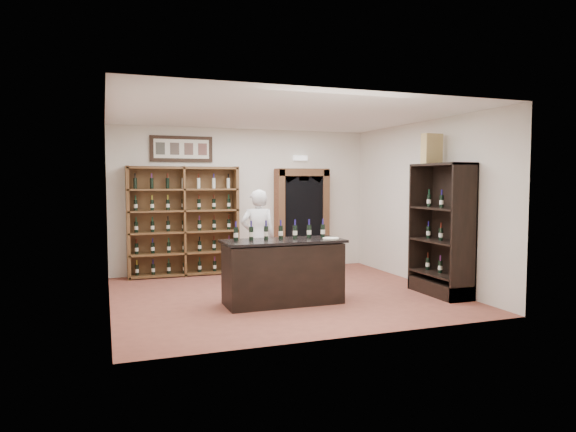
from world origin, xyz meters
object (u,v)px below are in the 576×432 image
Objects in this scene: wine_shelf at (183,221)px; tasting_counter at (283,272)px; counter_bottle_0 at (236,234)px; shopkeeper at (258,237)px; wine_crate at (432,149)px; side_cabinet at (442,250)px.

tasting_counter is at bearing -69.44° from wine_shelf.
wine_shelf is at bearing 97.67° from counter_bottle_0.
shopkeeper is (0.05, 1.57, 0.38)m from tasting_counter.
wine_crate is (2.66, -0.04, 1.96)m from tasting_counter.
side_cabinet is at bearing -6.28° from tasting_counter.
counter_bottle_0 is 0.59× the size of wine_crate.
side_cabinet reaches higher than shopkeeper.
shopkeeper is at bearing 62.03° from counter_bottle_0.
wine_shelf is 1.00× the size of side_cabinet.
shopkeeper is at bearing -49.76° from wine_shelf.
side_cabinet is 1.72m from wine_crate.
wine_crate reaches higher than counter_bottle_0.
wine_crate reaches higher than shopkeeper.
shopkeeper is (-2.67, 1.87, 0.12)m from side_cabinet.
shopkeeper is at bearing 142.79° from wine_crate.
counter_bottle_0 is at bearing 173.22° from side_cabinet.
counter_bottle_0 is at bearing 71.26° from shopkeeper.
shopkeeper is 3.45m from wine_crate.
tasting_counter is at bearing 97.23° from shopkeeper.
side_cabinet is (2.72, -0.30, 0.26)m from tasting_counter.
wine_crate is at bearing 157.50° from shopkeeper.
shopkeeper is 3.46× the size of wine_crate.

